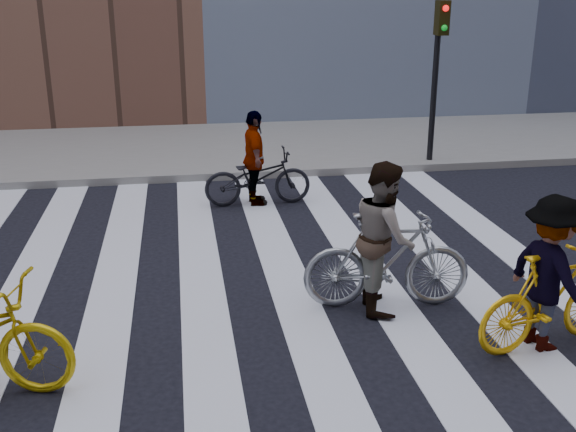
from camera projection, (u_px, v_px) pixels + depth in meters
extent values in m
plane|color=black|center=(247.00, 290.00, 8.39)|extent=(100.00, 100.00, 0.00)
cube|color=gray|center=(212.00, 148.00, 15.36)|extent=(100.00, 5.00, 0.15)
cube|color=silver|center=(16.00, 305.00, 7.96)|extent=(0.55, 10.00, 0.01)
cube|color=silver|center=(111.00, 299.00, 8.13)|extent=(0.55, 10.00, 0.01)
cube|color=silver|center=(203.00, 292.00, 8.30)|extent=(0.55, 10.00, 0.01)
cube|color=silver|center=(291.00, 286.00, 8.47)|extent=(0.55, 10.00, 0.01)
cube|color=silver|center=(375.00, 280.00, 8.64)|extent=(0.55, 10.00, 0.01)
cube|color=silver|center=(456.00, 275.00, 8.81)|extent=(0.55, 10.00, 0.01)
cube|color=silver|center=(534.00, 269.00, 8.98)|extent=(0.55, 10.00, 0.01)
cylinder|color=black|center=(434.00, 90.00, 13.59)|extent=(0.12, 0.12, 3.20)
cube|color=black|center=(442.00, 18.00, 12.99)|extent=(0.22, 0.28, 0.65)
sphere|color=red|center=(446.00, 8.00, 12.79)|extent=(0.12, 0.12, 0.12)
sphere|color=#0CCC26|center=(444.00, 28.00, 12.91)|extent=(0.12, 0.12, 0.12)
imported|color=#93979C|center=(387.00, 260.00, 7.78)|extent=(1.99, 0.76, 1.17)
imported|color=#FFB70E|center=(551.00, 299.00, 6.92)|extent=(1.84, 0.87, 1.06)
imported|color=black|center=(258.00, 178.00, 11.51)|extent=(1.84, 0.69, 0.96)
imported|color=slate|center=(384.00, 237.00, 7.68)|extent=(0.76, 0.92, 1.76)
imported|color=slate|center=(550.00, 274.00, 6.82)|extent=(0.83, 1.17, 1.65)
imported|color=slate|center=(254.00, 159.00, 11.40)|extent=(0.43, 0.97, 1.63)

